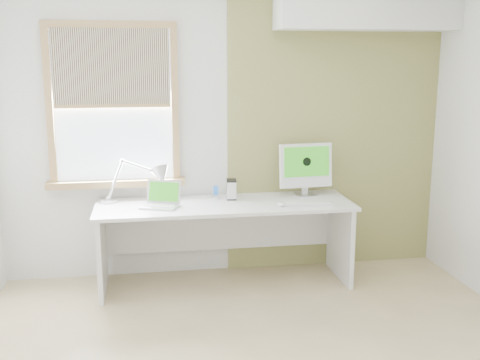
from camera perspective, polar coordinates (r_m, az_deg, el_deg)
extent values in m
cube|color=silver|center=(5.21, -1.27, 4.83)|extent=(4.00, 0.02, 2.60)
cube|color=silver|center=(1.86, 14.25, -8.58)|extent=(4.00, 0.02, 2.60)
cube|color=olive|center=(5.42, 9.34, 4.95)|extent=(2.00, 0.02, 2.60)
cube|color=white|center=(5.31, 12.49, 16.59)|extent=(1.60, 0.40, 0.42)
cube|color=#A6804B|center=(5.15, -18.43, 6.95)|extent=(0.06, 0.06, 1.42)
cube|color=#A6804B|center=(5.10, -6.50, 7.43)|extent=(0.06, 0.06, 1.42)
cube|color=#A6804B|center=(5.09, -12.86, 14.87)|extent=(1.00, 0.06, 0.06)
cube|color=#A6804B|center=(5.18, -12.18, -0.31)|extent=(1.20, 0.14, 0.06)
cube|color=#D1E2F9|center=(5.12, -12.49, 7.24)|extent=(1.00, 0.01, 1.30)
cube|color=beige|center=(5.06, -12.69, 10.87)|extent=(0.98, 0.02, 0.65)
cube|color=#A6804B|center=(5.07, -12.52, 7.20)|extent=(0.98, 0.03, 0.03)
cube|color=white|center=(4.93, -1.53, -2.49)|extent=(2.20, 0.70, 0.03)
cube|color=white|center=(5.01, -13.57, -6.95)|extent=(0.04, 0.64, 0.70)
cube|color=white|center=(5.27, 9.93, -5.84)|extent=(0.04, 0.64, 0.70)
cube|color=white|center=(5.31, -1.98, -4.41)|extent=(2.08, 0.02, 0.48)
cylinder|color=silver|center=(5.09, -12.95, -2.03)|extent=(0.17, 0.17, 0.02)
sphere|color=silver|center=(5.09, -12.96, -1.85)|extent=(0.05, 0.05, 0.05)
cylinder|color=silver|center=(5.06, -12.29, 0.00)|extent=(0.16, 0.04, 0.34)
sphere|color=silver|center=(5.03, -11.62, 1.86)|extent=(0.04, 0.04, 0.04)
cylinder|color=silver|center=(5.03, -9.90, 1.30)|extent=(0.31, 0.04, 0.13)
sphere|color=silver|center=(5.03, -8.17, 0.74)|extent=(0.04, 0.04, 0.04)
cone|color=silver|center=(5.04, -7.84, 0.44)|extent=(0.25, 0.27, 0.20)
cube|color=silver|center=(4.84, -7.96, -2.61)|extent=(0.35, 0.30, 0.02)
cube|color=#B2B5B7|center=(4.83, -7.96, -2.51)|extent=(0.28, 0.21, 0.00)
cube|color=silver|center=(4.91, -7.57, -1.14)|extent=(0.30, 0.17, 0.19)
cube|color=#267C16|center=(4.90, -7.59, -1.16)|extent=(0.26, 0.14, 0.16)
cylinder|color=silver|center=(5.09, -2.44, -1.77)|extent=(0.09, 0.09, 0.02)
cube|color=silver|center=(5.07, -2.45, -1.04)|extent=(0.06, 0.02, 0.11)
cube|color=#194C99|center=(5.07, -2.42, -1.05)|extent=(0.04, 0.01, 0.08)
cube|color=silver|center=(5.06, -0.85, -0.93)|extent=(0.09, 0.14, 0.17)
cube|color=black|center=(5.05, -0.86, -0.04)|extent=(0.10, 0.14, 0.01)
cube|color=black|center=(5.08, -0.85, -1.81)|extent=(0.10, 0.14, 0.01)
cube|color=silver|center=(5.23, 6.55, -1.50)|extent=(0.19, 0.17, 0.01)
cube|color=silver|center=(5.24, 6.46, -0.55)|extent=(0.06, 0.02, 0.16)
cube|color=white|center=(5.19, 6.55, 1.45)|extent=(0.49, 0.12, 0.40)
cube|color=#267C16|center=(5.16, 6.66, 1.83)|extent=(0.43, 0.06, 0.27)
cylinder|color=black|center=(5.16, 6.68, 1.82)|extent=(0.08, 0.02, 0.08)
cube|color=white|center=(4.91, 6.63, -2.36)|extent=(0.46, 0.18, 0.02)
cube|color=white|center=(4.91, 6.64, -2.25)|extent=(0.43, 0.14, 0.00)
ellipsoid|color=white|center=(4.84, 4.14, -2.41)|extent=(0.07, 0.11, 0.03)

